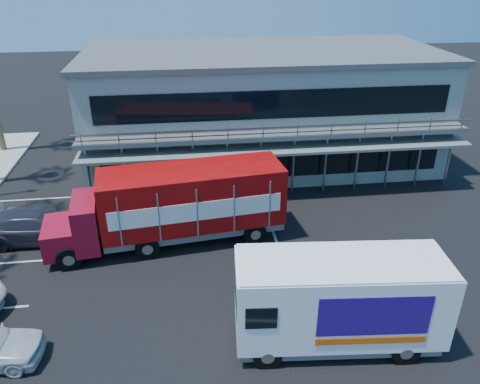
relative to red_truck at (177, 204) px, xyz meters
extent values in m
plane|color=black|center=(2.74, -4.91, -2.06)|extent=(120.00, 120.00, 0.00)
cube|color=gray|center=(5.74, 10.09, 1.44)|extent=(22.00, 10.00, 7.00)
cube|color=#515454|center=(5.74, 10.09, 5.09)|extent=(22.40, 10.40, 0.30)
cube|color=#515454|center=(5.74, 4.49, 1.54)|extent=(22.00, 1.20, 0.25)
cube|color=gray|center=(5.74, 3.94, 2.04)|extent=(22.00, 0.08, 0.90)
cube|color=slate|center=(5.74, 4.19, 0.84)|extent=(22.00, 1.80, 0.15)
cube|color=black|center=(5.74, 5.07, -0.46)|extent=(20.00, 0.06, 1.60)
cube|color=black|center=(5.74, 5.07, 3.14)|extent=(20.00, 0.06, 1.60)
cube|color=maroon|center=(-5.28, -0.65, -0.99)|extent=(1.78, 2.57, 1.28)
cube|color=maroon|center=(-4.11, -0.51, -0.40)|extent=(1.39, 2.78, 2.24)
cube|color=black|center=(-4.11, -0.51, 0.24)|extent=(0.33, 2.26, 0.75)
cube|color=#AF0B0A|center=(0.76, 0.09, 0.29)|extent=(8.80, 3.70, 2.78)
cube|color=slate|center=(0.76, 0.09, -1.36)|extent=(8.75, 3.30, 0.32)
cube|color=white|center=(0.92, -1.24, 0.19)|extent=(7.80, 1.00, 0.91)
cube|color=white|center=(0.59, 1.43, 0.19)|extent=(7.80, 1.00, 0.91)
cylinder|color=black|center=(-4.82, -1.78, -1.50)|extent=(1.14, 0.41, 1.11)
cylinder|color=black|center=(-5.11, 0.55, -1.50)|extent=(1.14, 0.41, 1.11)
cylinder|color=black|center=(-1.43, -1.36, -1.50)|extent=(1.14, 0.41, 1.11)
cylinder|color=black|center=(-1.72, 0.97, -1.50)|extent=(1.14, 0.41, 1.11)
cylinder|color=black|center=(3.66, -0.73, -1.50)|extent=(1.14, 0.41, 1.11)
cylinder|color=black|center=(3.37, 1.60, -1.50)|extent=(1.14, 0.41, 1.11)
cube|color=white|center=(5.52, -7.49, -0.06)|extent=(7.33, 3.06, 2.86)
cube|color=slate|center=(5.52, -7.49, -1.65)|extent=(7.02, 2.79, 0.36)
cube|color=black|center=(1.98, -7.18, 0.24)|extent=(0.23, 2.01, 0.97)
cube|color=white|center=(5.52, -7.49, 1.40)|extent=(7.18, 3.00, 0.08)
cube|color=#280C6F|center=(6.23, -8.79, 0.14)|extent=(3.66, 0.35, 1.53)
cube|color=#280C6F|center=(6.44, -6.32, 0.14)|extent=(3.66, 0.35, 1.53)
cube|color=#F2590C|center=(6.23, -8.80, -0.88)|extent=(3.66, 0.34, 0.26)
cylinder|color=black|center=(2.88, -8.35, -1.57)|extent=(1.00, 0.36, 0.98)
cylinder|color=black|center=(3.07, -6.19, -1.57)|extent=(1.00, 0.36, 0.98)
cylinder|color=black|center=(7.56, -8.75, -1.57)|extent=(1.00, 0.36, 0.98)
cylinder|color=black|center=(7.75, -6.59, -1.57)|extent=(1.00, 0.36, 0.98)
imported|color=#2C2E3A|center=(-6.76, 0.97, -1.27)|extent=(5.48, 2.32, 1.58)
camera|label=1|loc=(0.50, -19.69, 10.36)|focal=35.00mm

